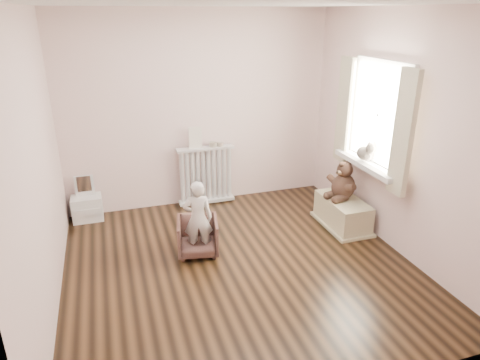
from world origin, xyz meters
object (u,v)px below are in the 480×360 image
object	(u,v)px
toy_bench	(343,211)
teddy_bear	(344,175)
toy_vanity	(86,200)
plush_cat	(365,153)
radiator	(206,177)
child	(198,218)
armchair	(198,236)

from	to	relation	value
toy_bench	teddy_bear	world-z (taller)	teddy_bear
toy_vanity	plush_cat	bearing A→B (deg)	-22.08
teddy_bear	plush_cat	bearing A→B (deg)	-68.12
radiator	toy_bench	xyz separation A→B (m)	(1.47, -1.19, -0.19)
toy_vanity	teddy_bear	xyz separation A→B (m)	(3.08, -1.12, 0.40)
radiator	toy_bench	distance (m)	1.90
child	radiator	bearing A→B (deg)	-96.24
radiator	plush_cat	world-z (taller)	plush_cat
radiator	child	size ratio (longest dim) A/B	0.95
child	toy_bench	world-z (taller)	child
teddy_bear	plush_cat	size ratio (longest dim) A/B	1.62
radiator	toy_bench	size ratio (longest dim) A/B	1.07
radiator	toy_vanity	bearing A→B (deg)	-178.92
child	toy_bench	size ratio (longest dim) A/B	1.13
toy_vanity	plush_cat	size ratio (longest dim) A/B	1.98
teddy_bear	plush_cat	distance (m)	0.40
child	teddy_bear	size ratio (longest dim) A/B	1.80
toy_vanity	teddy_bear	distance (m)	3.30
toy_vanity	toy_bench	world-z (taller)	toy_vanity
armchair	toy_bench	distance (m)	1.88
toy_vanity	armchair	distance (m)	1.73
armchair	toy_bench	xyz separation A→B (m)	(1.88, 0.09, -0.01)
radiator	plush_cat	size ratio (longest dim) A/B	2.77
armchair	toy_bench	world-z (taller)	armchair
toy_vanity	child	bearing A→B (deg)	-47.72
child	toy_bench	bearing A→B (deg)	-164.84
toy_vanity	plush_cat	distance (m)	3.54
armchair	plush_cat	distance (m)	2.17
toy_vanity	child	distance (m)	1.77
radiator	teddy_bear	xyz separation A→B (m)	(1.48, -1.15, 0.28)
toy_bench	plush_cat	size ratio (longest dim) A/B	2.58
child	toy_bench	xyz separation A→B (m)	(1.88, 0.14, -0.25)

